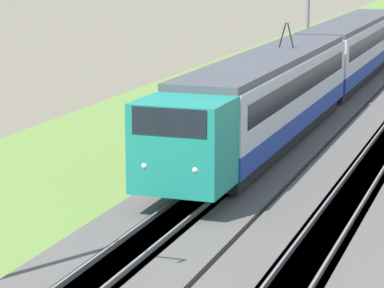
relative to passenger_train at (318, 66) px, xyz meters
name	(u,v)px	position (x,y,z in m)	size (l,w,h in m)	color
ballast_main	(362,73)	(14.57, 0.00, -2.22)	(240.00, 4.40, 0.30)	#605B56
track_main	(362,73)	(14.57, 0.00, -2.21)	(240.00, 1.57, 0.45)	#4C4238
grass_verge	(275,71)	(14.57, 5.85, -2.31)	(240.00, 11.21, 0.12)	olive
passenger_train	(318,66)	(0.00, 0.00, 0.00)	(41.95, 2.89, 5.06)	teal
catenary_mast_mid	(309,10)	(11.70, 3.03, 2.05)	(0.22, 2.56, 8.57)	slate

